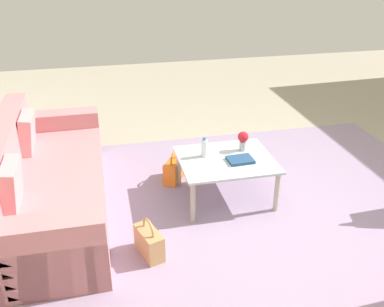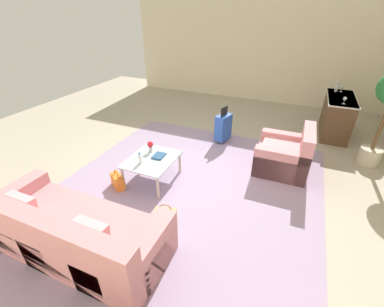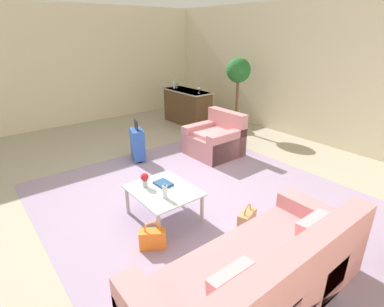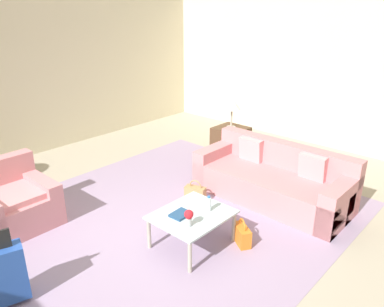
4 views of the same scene
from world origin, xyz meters
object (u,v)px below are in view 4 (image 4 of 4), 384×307
object	(u,v)px
armchair	(12,204)
suitcase_blue	(5,274)
handbag_tan	(195,193)
couch	(274,180)
side_table	(231,141)
water_bottle	(209,204)
table_lamp	(232,105)
handbag_orange	(242,235)
coffee_table	(192,218)
flower_vase	(189,216)
coffee_table_book	(181,214)

from	to	relation	value
armchair	suitcase_blue	bearing A→B (deg)	-115.38
armchair	handbag_tan	xyz separation A→B (m)	(2.18, -1.44, -0.17)
couch	armchair	bearing A→B (deg)	143.72
side_table	water_bottle	bearing A→B (deg)	-148.39
table_lamp	couch	bearing A→B (deg)	-122.07
armchair	table_lamp	bearing A→B (deg)	-9.34
armchair	handbag_orange	bearing A→B (deg)	-56.42
handbag_orange	couch	bearing A→B (deg)	14.62
armchair	water_bottle	size ratio (longest dim) A/B	4.87
water_bottle	side_table	distance (m)	3.06
coffee_table	flower_vase	size ratio (longest dim) A/B	4.53
flower_vase	table_lamp	bearing A→B (deg)	28.65
coffee_table	suitcase_blue	xyz separation A→B (m)	(-2.00, 0.70, -0.03)
water_bottle	suitcase_blue	world-z (taller)	suitcase_blue
flower_vase	suitcase_blue	xyz separation A→B (m)	(-1.78, 0.85, -0.21)
side_table	coffee_table	bearing A→B (deg)	-151.82
water_bottle	table_lamp	size ratio (longest dim) A/B	0.35
side_table	suitcase_blue	bearing A→B (deg)	-170.54
armchair	coffee_table	xyz separation A→B (m)	(1.30, -2.17, 0.09)
armchair	side_table	world-z (taller)	armchair
side_table	table_lamp	size ratio (longest dim) A/B	1.02
flower_vase	suitcase_blue	world-z (taller)	suitcase_blue
table_lamp	side_table	bearing A→B (deg)	0.00
armchair	handbag_tan	distance (m)	2.62
flower_vase	table_lamp	size ratio (longest dim) A/B	0.35
coffee_table	water_bottle	xyz separation A→B (m)	(0.20, -0.10, 0.15)
water_bottle	coffee_table	bearing A→B (deg)	153.43
side_table	suitcase_blue	world-z (taller)	suitcase_blue
handbag_orange	armchair	bearing A→B (deg)	123.58
couch	armchair	distance (m)	3.84
armchair	coffee_table_book	size ratio (longest dim) A/B	4.04
armchair	flower_vase	bearing A→B (deg)	-65.06
water_bottle	handbag_orange	xyz separation A→B (m)	(0.24, -0.35, -0.41)
table_lamp	handbag_orange	distance (m)	3.20
flower_vase	handbag_orange	world-z (taller)	flower_vase
coffee_table	side_table	bearing A→B (deg)	28.18
coffee_table_book	coffee_table	bearing A→B (deg)	-36.66
couch	handbag_tan	xyz separation A→B (m)	(-0.92, 0.83, -0.17)
side_table	handbag_tan	size ratio (longest dim) A/B	1.68
couch	handbag_tan	bearing A→B (deg)	137.89
couch	suitcase_blue	size ratio (longest dim) A/B	2.81
handbag_tan	couch	bearing A→B (deg)	-42.11
couch	handbag_orange	xyz separation A→B (m)	(-1.35, -0.35, -0.17)
coffee_table	handbag_tan	distance (m)	1.17
coffee_table_book	suitcase_blue	distance (m)	1.98
suitcase_blue	handbag_orange	world-z (taller)	suitcase_blue
coffee_table_book	suitcase_blue	bearing A→B (deg)	158.78
water_bottle	couch	bearing A→B (deg)	0.00
couch	flower_vase	size ratio (longest dim) A/B	11.67
coffee_table_book	flower_vase	world-z (taller)	flower_vase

